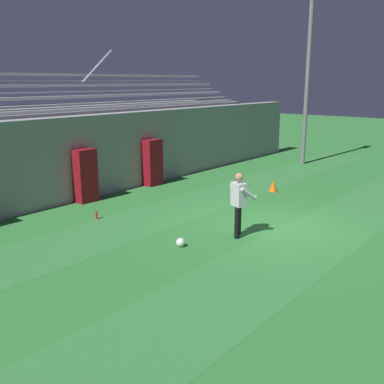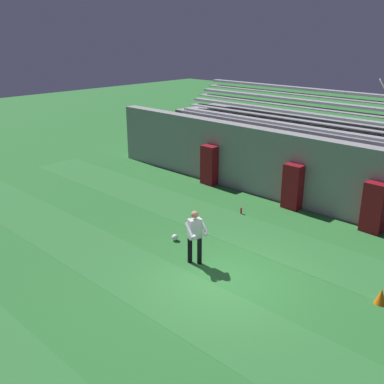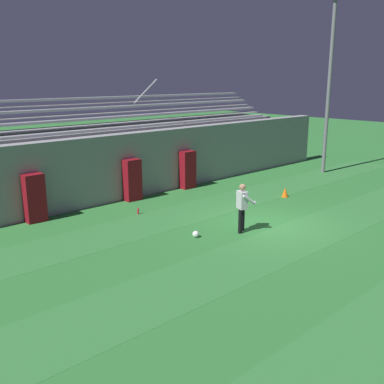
{
  "view_description": "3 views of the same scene",
  "coord_description": "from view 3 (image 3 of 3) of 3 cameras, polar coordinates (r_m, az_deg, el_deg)",
  "views": [
    {
      "loc": [
        -10.57,
        -5.95,
        3.92
      ],
      "look_at": [
        -1.85,
        1.19,
        1.13
      ],
      "focal_mm": 42.0,
      "sensor_mm": 36.0,
      "label": 1
    },
    {
      "loc": [
        6.89,
        -8.55,
        6.53
      ],
      "look_at": [
        -2.76,
        1.56,
        1.51
      ],
      "focal_mm": 42.0,
      "sensor_mm": 36.0,
      "label": 2
    },
    {
      "loc": [
        -12.35,
        -9.29,
        5.1
      ],
      "look_at": [
        -3.06,
        0.66,
        1.61
      ],
      "focal_mm": 42.0,
      "sensor_mm": 36.0,
      "label": 3
    }
  ],
  "objects": [
    {
      "name": "traffic_cone",
      "position": [
        20.05,
        11.73,
        -0.03
      ],
      "size": [
        0.3,
        0.3,
        0.42
      ],
      "primitive_type": "cone",
      "color": "orange",
      "rests_on": "ground"
    },
    {
      "name": "soccer_ball",
      "position": [
        14.75,
        0.48,
        -5.38
      ],
      "size": [
        0.22,
        0.22,
        0.22
      ],
      "primitive_type": "sphere",
      "color": "white",
      "rests_on": "ground"
    },
    {
      "name": "padding_pillar_gate_left",
      "position": [
        19.13,
        -7.59,
        1.52
      ],
      "size": [
        0.72,
        0.44,
        1.76
      ],
      "primitive_type": "cube",
      "color": "maroon",
      "rests_on": "ground"
    },
    {
      "name": "ground_plane",
      "position": [
        16.27,
        9.55,
        -4.08
      ],
      "size": [
        80.0,
        80.0,
        0.0
      ],
      "primitive_type": "plane",
      "color": "#2D7533"
    },
    {
      "name": "padding_pillar_far_left",
      "position": [
        17.09,
        -19.37,
        -0.74
      ],
      "size": [
        0.72,
        0.44,
        1.76
      ],
      "primitive_type": "cube",
      "color": "maroon",
      "rests_on": "ground"
    },
    {
      "name": "turf_stripe_mid",
      "position": [
        15.46,
        13.98,
        -5.3
      ],
      "size": [
        28.0,
        2.25,
        0.01
      ],
      "primitive_type": "cube",
      "color": "#337A38",
      "rests_on": "ground"
    },
    {
      "name": "water_bottle",
      "position": [
        17.3,
        -6.85,
        -2.44
      ],
      "size": [
        0.07,
        0.07,
        0.24
      ],
      "primitive_type": "cylinder",
      "color": "red",
      "rests_on": "ground"
    },
    {
      "name": "back_wall",
      "position": [
        20.38,
        -4.92,
        3.88
      ],
      "size": [
        24.0,
        0.6,
        2.8
      ],
      "primitive_type": "cube",
      "color": "gray",
      "rests_on": "ground"
    },
    {
      "name": "padding_pillar_gate_right",
      "position": [
        21.08,
        -0.57,
        2.84
      ],
      "size": [
        0.72,
        0.44,
        1.76
      ],
      "primitive_type": "cube",
      "color": "maroon",
      "rests_on": "ground"
    },
    {
      "name": "bleacher_stand",
      "position": [
        21.95,
        -8.15,
        4.8
      ],
      "size": [
        18.0,
        3.35,
        5.03
      ],
      "color": "gray",
      "rests_on": "ground"
    },
    {
      "name": "floodlight_pole",
      "position": [
        25.33,
        17.23,
        15.63
      ],
      "size": [
        0.9,
        0.36,
        9.59
      ],
      "color": "slate",
      "rests_on": "ground"
    },
    {
      "name": "turf_stripe_far",
      "position": [
        18.14,
        2.07,
        -1.93
      ],
      "size": [
        28.0,
        2.25,
        0.01
      ],
      "primitive_type": "cube",
      "color": "#337A38",
      "rests_on": "ground"
    },
    {
      "name": "goalkeeper",
      "position": [
        15.12,
        6.41,
        -1.61
      ],
      "size": [
        0.68,
        0.7,
        1.67
      ],
      "color": "black",
      "rests_on": "ground"
    }
  ]
}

